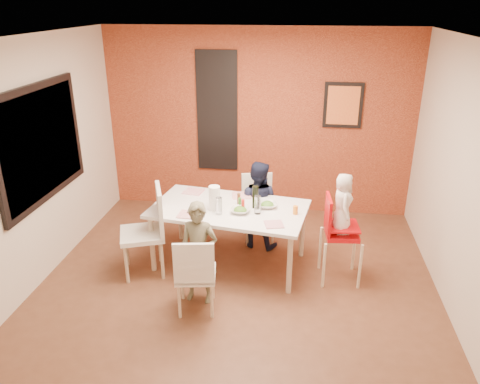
# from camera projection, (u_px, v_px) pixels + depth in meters

# --- Properties ---
(ground) EXTENTS (4.50, 4.50, 0.00)m
(ground) POSITION_uv_depth(u_px,v_px,m) (236.00, 287.00, 5.32)
(ground) COLOR brown
(ground) RESTS_ON ground
(ceiling) EXTENTS (4.50, 4.50, 0.02)m
(ceiling) POSITION_uv_depth(u_px,v_px,m) (236.00, 38.00, 4.28)
(ceiling) COLOR silver
(ceiling) RESTS_ON wall_back
(wall_back) EXTENTS (4.50, 0.02, 2.70)m
(wall_back) POSITION_uv_depth(u_px,v_px,m) (258.00, 123.00, 6.86)
(wall_back) COLOR beige
(wall_back) RESTS_ON ground
(wall_front) EXTENTS (4.50, 0.02, 2.70)m
(wall_front) POSITION_uv_depth(u_px,v_px,m) (181.00, 310.00, 2.74)
(wall_front) COLOR beige
(wall_front) RESTS_ON ground
(wall_left) EXTENTS (0.02, 4.50, 2.70)m
(wall_left) POSITION_uv_depth(u_px,v_px,m) (31.00, 166.00, 5.08)
(wall_left) COLOR beige
(wall_left) RESTS_ON ground
(wall_right) EXTENTS (0.02, 4.50, 2.70)m
(wall_right) POSITION_uv_depth(u_px,v_px,m) (466.00, 187.00, 4.52)
(wall_right) COLOR beige
(wall_right) RESTS_ON ground
(brick_accent_wall) EXTENTS (4.50, 0.02, 2.70)m
(brick_accent_wall) POSITION_uv_depth(u_px,v_px,m) (258.00, 123.00, 6.84)
(brick_accent_wall) COLOR maroon
(brick_accent_wall) RESTS_ON ground
(picture_window_frame) EXTENTS (0.05, 1.70, 1.30)m
(picture_window_frame) POSITION_uv_depth(u_px,v_px,m) (41.00, 143.00, 5.18)
(picture_window_frame) COLOR black
(picture_window_frame) RESTS_ON wall_left
(picture_window_pane) EXTENTS (0.02, 1.55, 1.15)m
(picture_window_pane) POSITION_uv_depth(u_px,v_px,m) (42.00, 144.00, 5.18)
(picture_window_pane) COLOR black
(picture_window_pane) RESTS_ON wall_left
(glassblock_strip) EXTENTS (0.55, 0.03, 1.70)m
(glassblock_strip) POSITION_uv_depth(u_px,v_px,m) (217.00, 112.00, 6.84)
(glassblock_strip) COLOR silver
(glassblock_strip) RESTS_ON wall_back
(glassblock_surround) EXTENTS (0.60, 0.03, 1.76)m
(glassblock_surround) POSITION_uv_depth(u_px,v_px,m) (217.00, 112.00, 6.84)
(glassblock_surround) COLOR black
(glassblock_surround) RESTS_ON wall_back
(art_print_frame) EXTENTS (0.54, 0.03, 0.64)m
(art_print_frame) POSITION_uv_depth(u_px,v_px,m) (343.00, 105.00, 6.55)
(art_print_frame) COLOR black
(art_print_frame) RESTS_ON wall_back
(art_print_canvas) EXTENTS (0.44, 0.01, 0.54)m
(art_print_canvas) POSITION_uv_depth(u_px,v_px,m) (343.00, 106.00, 6.54)
(art_print_canvas) COLOR orange
(art_print_canvas) RESTS_ON wall_back
(dining_table) EXTENTS (1.94, 1.26, 0.75)m
(dining_table) POSITION_uv_depth(u_px,v_px,m) (229.00, 213.00, 5.55)
(dining_table) COLOR white
(dining_table) RESTS_ON ground
(chair_near) EXTENTS (0.46, 0.46, 0.87)m
(chair_near) POSITION_uv_depth(u_px,v_px,m) (195.00, 272.00, 4.71)
(chair_near) COLOR white
(chair_near) RESTS_ON ground
(chair_far) EXTENTS (0.49, 0.49, 0.88)m
(chair_far) POSITION_uv_depth(u_px,v_px,m) (258.00, 203.00, 6.27)
(chair_far) COLOR white
(chair_far) RESTS_ON ground
(chair_left) EXTENTS (0.63, 0.63, 1.06)m
(chair_left) POSITION_uv_depth(u_px,v_px,m) (150.00, 226.00, 5.42)
(chair_left) COLOR white
(chair_left) RESTS_ON ground
(high_chair) EXTENTS (0.47, 0.47, 1.03)m
(high_chair) POSITION_uv_depth(u_px,v_px,m) (338.00, 231.00, 5.27)
(high_chair) COLOR red
(high_chair) RESTS_ON ground
(child_near) EXTENTS (0.44, 0.31, 1.14)m
(child_near) POSITION_uv_depth(u_px,v_px,m) (199.00, 253.00, 4.90)
(child_near) COLOR brown
(child_near) RESTS_ON ground
(child_far) EXTENTS (0.65, 0.55, 1.16)m
(child_far) POSITION_uv_depth(u_px,v_px,m) (257.00, 204.00, 6.02)
(child_far) COLOR black
(child_far) RESTS_ON ground
(toddler) EXTENTS (0.25, 0.36, 0.69)m
(toddler) POSITION_uv_depth(u_px,v_px,m) (343.00, 204.00, 5.14)
(toddler) COLOR white
(toddler) RESTS_ON high_chair
(plate_near_left) EXTENTS (0.23, 0.23, 0.01)m
(plate_near_left) POSITION_uv_depth(u_px,v_px,m) (188.00, 214.00, 5.33)
(plate_near_left) COLOR silver
(plate_near_left) RESTS_ON dining_table
(plate_far_mid) EXTENTS (0.27, 0.27, 0.01)m
(plate_far_mid) POSITION_uv_depth(u_px,v_px,m) (241.00, 195.00, 5.84)
(plate_far_mid) COLOR white
(plate_far_mid) RESTS_ON dining_table
(plate_near_right) EXTENTS (0.24, 0.24, 0.01)m
(plate_near_right) POSITION_uv_depth(u_px,v_px,m) (274.00, 224.00, 5.10)
(plate_near_right) COLOR silver
(plate_near_right) RESTS_ON dining_table
(plate_far_left) EXTENTS (0.27, 0.27, 0.01)m
(plate_far_left) POSITION_uv_depth(u_px,v_px,m) (193.00, 191.00, 5.96)
(plate_far_left) COLOR white
(plate_far_left) RESTS_ON dining_table
(salad_bowl_a) EXTENTS (0.23, 0.23, 0.05)m
(salad_bowl_a) POSITION_uv_depth(u_px,v_px,m) (240.00, 210.00, 5.38)
(salad_bowl_a) COLOR silver
(salad_bowl_a) RESTS_ON dining_table
(salad_bowl_b) EXTENTS (0.26, 0.26, 0.05)m
(salad_bowl_b) POSITION_uv_depth(u_px,v_px,m) (267.00, 205.00, 5.52)
(salad_bowl_b) COLOR silver
(salad_bowl_b) RESTS_ON dining_table
(wine_bottle) EXTENTS (0.07, 0.07, 0.27)m
(wine_bottle) POSITION_uv_depth(u_px,v_px,m) (255.00, 197.00, 5.47)
(wine_bottle) COLOR black
(wine_bottle) RESTS_ON dining_table
(wine_glass_a) EXTENTS (0.07, 0.07, 0.21)m
(wine_glass_a) POSITION_uv_depth(u_px,v_px,m) (219.00, 206.00, 5.31)
(wine_glass_a) COLOR silver
(wine_glass_a) RESTS_ON dining_table
(wine_glass_b) EXTENTS (0.07, 0.07, 0.21)m
(wine_glass_b) POSITION_uv_depth(u_px,v_px,m) (258.00, 205.00, 5.33)
(wine_glass_b) COLOR white
(wine_glass_b) RESTS_ON dining_table
(paper_towel_roll) EXTENTS (0.13, 0.13, 0.29)m
(paper_towel_roll) POSITION_uv_depth(u_px,v_px,m) (214.00, 198.00, 5.41)
(paper_towel_roll) COLOR white
(paper_towel_roll) RESTS_ON dining_table
(condiment_red) EXTENTS (0.04, 0.04, 0.15)m
(condiment_red) POSITION_uv_depth(u_px,v_px,m) (243.00, 206.00, 5.39)
(condiment_red) COLOR red
(condiment_red) RESTS_ON dining_table
(condiment_green) EXTENTS (0.03, 0.03, 0.13)m
(condiment_green) POSITION_uv_depth(u_px,v_px,m) (240.00, 203.00, 5.47)
(condiment_green) COLOR #3C7A28
(condiment_green) RESTS_ON dining_table
(condiment_brown) EXTENTS (0.04, 0.04, 0.15)m
(condiment_brown) POSITION_uv_depth(u_px,v_px,m) (239.00, 199.00, 5.56)
(condiment_brown) COLOR brown
(condiment_brown) RESTS_ON dining_table
(sippy_cup) EXTENTS (0.06, 0.06, 0.10)m
(sippy_cup) POSITION_uv_depth(u_px,v_px,m) (295.00, 210.00, 5.33)
(sippy_cup) COLOR orange
(sippy_cup) RESTS_ON dining_table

